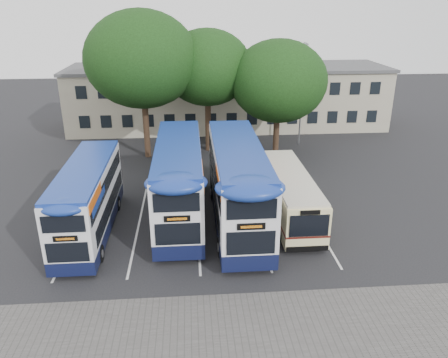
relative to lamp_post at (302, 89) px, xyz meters
name	(u,v)px	position (x,y,z in m)	size (l,w,h in m)	color
ground	(275,267)	(-6.00, -19.97, -5.08)	(120.00, 120.00, 0.00)	black
paving_strip	(249,341)	(-8.00, -24.97, -5.08)	(40.00, 6.00, 0.01)	#595654
bay_lines	(198,223)	(-9.75, -14.97, -5.08)	(14.12, 11.00, 0.01)	silver
depot_building	(228,96)	(-6.00, 7.02, -1.93)	(32.40, 8.40, 6.20)	#A59885
lamp_post	(302,89)	(0.00, 0.00, 0.00)	(0.25, 1.05, 9.06)	gray
tree_left	(142,59)	(-13.69, -2.53, 2.98)	(8.98, 8.98, 11.90)	black
tree_mid	(207,68)	(-8.46, -1.13, 2.10)	(7.43, 7.43, 10.36)	black
tree_right	(279,81)	(-2.77, -2.92, 1.21)	(7.87, 7.87, 9.65)	black
bus_dd_left	(88,197)	(-15.82, -15.56, -2.87)	(2.34, 9.66, 4.02)	#0E1436
bus_dd_mid	(179,178)	(-10.78, -13.95, -2.54)	(2.69, 11.08, 4.62)	#0E1436
bus_dd_right	(238,181)	(-7.38, -14.98, -2.45)	(2.79, 11.49, 4.79)	#0E1436
bus_single	(289,192)	(-4.16, -14.34, -3.51)	(2.36, 9.30, 2.77)	beige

